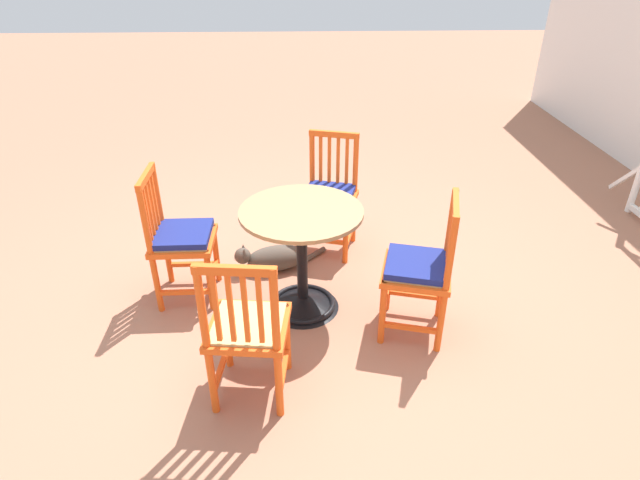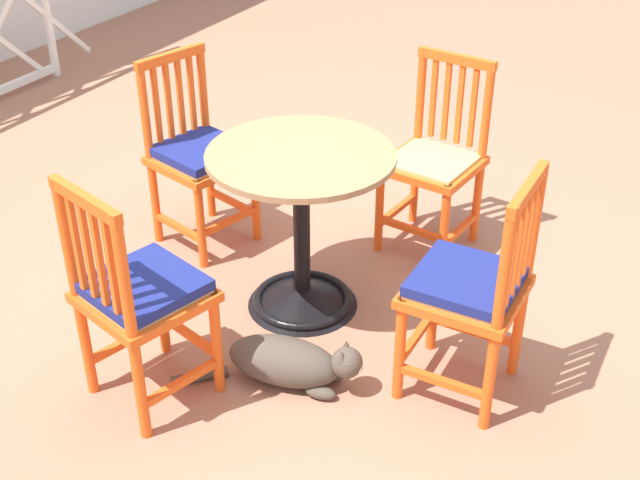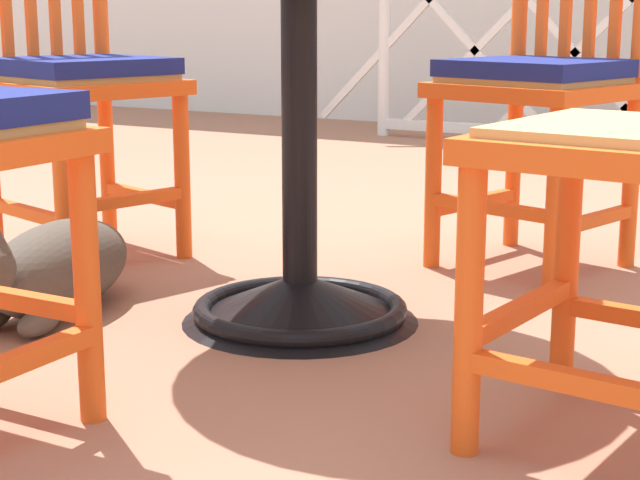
# 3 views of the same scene
# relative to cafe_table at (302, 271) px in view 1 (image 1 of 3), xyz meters

# --- Properties ---
(ground_plane) EXTENTS (24.00, 24.00, 0.00)m
(ground_plane) POSITION_rel_cafe_table_xyz_m (-0.01, 0.04, -0.28)
(ground_plane) COLOR #A36B51
(cafe_table) EXTENTS (0.76, 0.76, 0.73)m
(cafe_table) POSITION_rel_cafe_table_xyz_m (0.00, 0.00, 0.00)
(cafe_table) COLOR black
(cafe_table) RESTS_ON ground_plane
(orange_chair_at_corner) EXTENTS (0.40, 0.40, 0.91)m
(orange_chair_at_corner) POSITION_rel_cafe_table_xyz_m (-0.17, -0.80, 0.16)
(orange_chair_at_corner) COLOR #EA5619
(orange_chair_at_corner) RESTS_ON ground_plane
(orange_chair_near_fence) EXTENTS (0.44, 0.44, 0.91)m
(orange_chair_near_fence) POSITION_rel_cafe_table_xyz_m (0.75, -0.28, 0.15)
(orange_chair_near_fence) COLOR #EA5619
(orange_chair_near_fence) RESTS_ON ground_plane
(orange_chair_by_planter) EXTENTS (0.49, 0.49, 0.91)m
(orange_chair_by_planter) POSITION_rel_cafe_table_xyz_m (0.25, 0.70, 0.16)
(orange_chair_by_planter) COLOR #EA5619
(orange_chair_by_planter) RESTS_ON ground_plane
(orange_chair_tucked_in) EXTENTS (0.49, 0.49, 0.91)m
(orange_chair_tucked_in) POSITION_rel_cafe_table_xyz_m (-0.77, 0.21, 0.16)
(orange_chair_tucked_in) COLOR #EA5619
(orange_chair_tucked_in) RESTS_ON ground_plane
(tabby_cat) EXTENTS (0.39, 0.69, 0.23)m
(tabby_cat) POSITION_rel_cafe_table_xyz_m (-0.47, -0.22, -0.19)
(tabby_cat) COLOR #4C4238
(tabby_cat) RESTS_ON ground_plane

